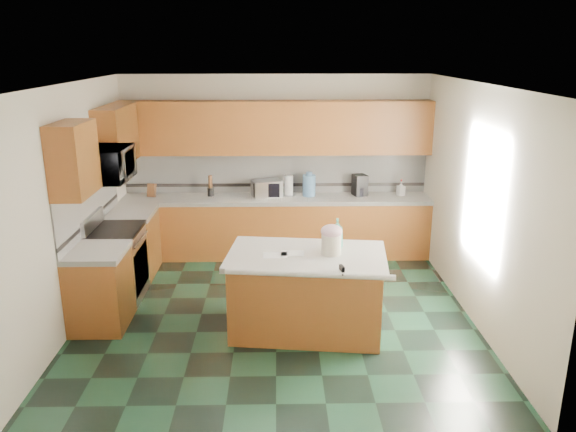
{
  "coord_description": "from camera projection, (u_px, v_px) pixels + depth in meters",
  "views": [
    {
      "loc": [
        0.02,
        -6.13,
        3.08
      ],
      "look_at": [
        0.15,
        0.35,
        1.12
      ],
      "focal_mm": 35.0,
      "sensor_mm": 36.0,
      "label": 1
    }
  ],
  "objects": [
    {
      "name": "soap_bottle_back",
      "position": [
        401.0,
        188.0,
        8.46
      ],
      "size": [
        0.13,
        0.13,
        0.22
      ],
      "primitive_type": "imported",
      "rotation": [
        0.0,
        0.0,
        0.4
      ],
      "color": "white",
      "rests_on": "back_countertop"
    },
    {
      "name": "left_backsplash",
      "position": [
        89.0,
        203.0,
        6.89
      ],
      "size": [
        0.02,
        2.3,
        0.63
      ],
      "primitive_type": "cube",
      "color": "silver",
      "rests_on": "wall_left"
    },
    {
      "name": "treat_jar_knob_end_r",
      "position": [
        335.0,
        227.0,
        6.01
      ],
      "size": [
        0.04,
        0.04,
        0.04
      ],
      "primitive_type": "sphere",
      "color": "tan",
      "rests_on": "treat_jar_lid"
    },
    {
      "name": "back_backsplash",
      "position": [
        276.0,
        172.0,
        8.59
      ],
      "size": [
        4.6,
        0.02,
        0.63
      ],
      "primitive_type": "cube",
      "color": "silver",
      "rests_on": "back_countertop"
    },
    {
      "name": "left_base_cab_front",
      "position": [
        100.0,
        290.0,
        6.37
      ],
      "size": [
        0.6,
        0.72,
        0.86
      ],
      "primitive_type": "cube",
      "color": "#3B220C",
      "rests_on": "ground"
    },
    {
      "name": "microwave",
      "position": [
        108.0,
        164.0,
        6.7
      ],
      "size": [
        0.5,
        0.73,
        0.41
      ],
      "primitive_type": "imported",
      "rotation": [
        0.0,
        0.0,
        1.57
      ],
      "color": "#B7B7BC",
      "rests_on": "wall_left"
    },
    {
      "name": "left_base_cab_rear",
      "position": [
        133.0,
        245.0,
        7.83
      ],
      "size": [
        0.6,
        0.82,
        0.86
      ],
      "primitive_type": "cube",
      "color": "#3B220C",
      "rests_on": "ground"
    },
    {
      "name": "toaster_oven_door",
      "position": [
        267.0,
        190.0,
        8.29
      ],
      "size": [
        0.39,
        0.01,
        0.21
      ],
      "primitive_type": "cube",
      "color": "black",
      "rests_on": "toaster_oven"
    },
    {
      "name": "back_upper_cab",
      "position": [
        275.0,
        128.0,
        8.24
      ],
      "size": [
        4.6,
        0.33,
        0.78
      ],
      "primitive_type": "cube",
      "color": "#3B220C",
      "rests_on": "wall_back"
    },
    {
      "name": "back_countertop",
      "position": [
        276.0,
        199.0,
        8.42
      ],
      "size": [
        4.6,
        0.64,
        0.06
      ],
      "primitive_type": "cube",
      "color": "white",
      "rests_on": "back_base_cab"
    },
    {
      "name": "treat_jar_knob",
      "position": [
        332.0,
        227.0,
        6.01
      ],
      "size": [
        0.08,
        0.03,
        0.03
      ],
      "primitive_type": "cylinder",
      "rotation": [
        0.0,
        1.57,
        0.0
      ],
      "color": "tan",
      "rests_on": "treat_jar_lid"
    },
    {
      "name": "range_backguard",
      "position": [
        92.0,
        221.0,
        6.9
      ],
      "size": [
        0.06,
        0.76,
        0.18
      ],
      "primitive_type": "cube",
      "color": "#B7B7BC",
      "rests_on": "range_body"
    },
    {
      "name": "wall_back",
      "position": [
        276.0,
        164.0,
        8.59
      ],
      "size": [
        4.6,
        0.04,
        2.7
      ],
      "primitive_type": "cube",
      "color": "silver",
      "rests_on": "ground"
    },
    {
      "name": "coffee_maker",
      "position": [
        360.0,
        185.0,
        8.46
      ],
      "size": [
        0.24,
        0.25,
        0.32
      ],
      "primitive_type": "cube",
      "rotation": [
        0.0,
        0.0,
        0.28
      ],
      "color": "black",
      "rests_on": "back_countertop"
    },
    {
      "name": "back_accent_band",
      "position": [
        276.0,
        185.0,
        8.64
      ],
      "size": [
        4.6,
        0.01,
        0.05
      ],
      "primitive_type": "cube",
      "color": "black",
      "rests_on": "back_countertop"
    },
    {
      "name": "treat_jar",
      "position": [
        331.0,
        244.0,
        6.07
      ],
      "size": [
        0.26,
        0.26,
        0.22
      ],
      "primitive_type": "cylinder",
      "rotation": [
        0.0,
        0.0,
        0.24
      ],
      "color": "beige",
      "rests_on": "island_top"
    },
    {
      "name": "wall_front",
      "position": [
        275.0,
        291.0,
        4.15
      ],
      "size": [
        4.6,
        0.04,
        2.7
      ],
      "primitive_type": "cube",
      "color": "silver",
      "rests_on": "ground"
    },
    {
      "name": "left_counter_rear",
      "position": [
        130.0,
        213.0,
        7.7
      ],
      "size": [
        0.64,
        0.82,
        0.06
      ],
      "primitive_type": "cube",
      "color": "white",
      "rests_on": "left_base_cab_rear"
    },
    {
      "name": "paper_sheet_b",
      "position": [
        293.0,
        253.0,
        6.12
      ],
      "size": [
        0.26,
        0.2,
        0.0
      ],
      "primitive_type": "cube",
      "rotation": [
        0.0,
        0.0,
        -0.05
      ],
      "color": "white",
      "rests_on": "island_top"
    },
    {
      "name": "back_base_cab",
      "position": [
        276.0,
        228.0,
        8.55
      ],
      "size": [
        4.6,
        0.6,
        0.86
      ],
      "primitive_type": "cube",
      "color": "#3B220C",
      "rests_on": "ground"
    },
    {
      "name": "treat_jar_knob_end_l",
      "position": [
        328.0,
        227.0,
        6.01
      ],
      "size": [
        0.04,
        0.04,
        0.04
      ],
      "primitive_type": "sphere",
      "color": "tan",
      "rests_on": "treat_jar_lid"
    },
    {
      "name": "coffee_carafe",
      "position": [
        360.0,
        192.0,
        8.45
      ],
      "size": [
        0.13,
        0.13,
        0.13
      ],
      "primitive_type": "cylinder",
      "color": "black",
      "rests_on": "back_countertop"
    },
    {
      "name": "left_counter_front",
      "position": [
        96.0,
        252.0,
        6.24
      ],
      "size": [
        0.64,
        0.72,
        0.06
      ],
      "primitive_type": "cube",
      "color": "white",
      "rests_on": "left_base_cab_front"
    },
    {
      "name": "paper_towel",
      "position": [
        289.0,
        185.0,
        8.46
      ],
      "size": [
        0.14,
        0.14,
        0.31
      ],
      "primitive_type": "cylinder",
      "color": "white",
      "rests_on": "back_countertop"
    },
    {
      "name": "wall_left",
      "position": [
        70.0,
        207.0,
        6.33
      ],
      "size": [
        0.04,
        4.6,
        2.7
      ],
      "primitive_type": "cube",
      "color": "silver",
      "rests_on": "ground"
    },
    {
      "name": "treat_jar_lid",
      "position": [
        332.0,
        231.0,
        6.03
      ],
      "size": [
        0.23,
        0.23,
        0.15
      ],
      "primitive_type": "ellipsoid",
      "color": "#ECB8C8",
      "rests_on": "treat_jar"
    },
    {
      "name": "clamp_body",
      "position": [
        342.0,
        270.0,
        5.64
      ],
      "size": [
        0.05,
        0.1,
        0.09
      ],
      "primitive_type": "cube",
      "rotation": [
        0.0,
        0.0,
        0.24
      ],
      "color": "black",
      "rests_on": "island_top"
    },
    {
      "name": "island_base",
      "position": [
        306.0,
        295.0,
        6.25
      ],
      "size": [
        1.71,
        1.11,
        0.86
      ],
      "primitive_type": "cube",
      "rotation": [
        0.0,
        0.0,
        -0.12
      ],
      "color": "#3B220C",
      "rests_on": "ground"
    },
    {
      "name": "soap_bottle_island",
      "position": [
        337.0,
        234.0,
        6.22
      ],
      "size": [
        0.14,
        0.14,
        0.34
      ],
      "primitive_type": "imported",
      "rotation": [
        0.0,
        0.0,
        -0.08
      ],
      "color": "teal",
      "rests_on": "island_top"
    },
    {
      "name": "water_jug_neck",
      "position": [
        309.0,
        174.0,
        8.38
      ],
      "size": [
        0.09,
        0.09,
        0.05
      ],
      "primitive_type": "cylinder",
      "color": "#5484B7",
      "rests_on": "water_jug"
    },
    {
      "name": "paper_sheet_a",
      "position": [
        275.0,
        255.0,
        6.06
      ],
      "size": [
        0.26,
        0.2,
        0.0
      ],
      "primitive_type": "cube",
      "rotation": [
        0.0,
        0.0,
        0.02
      ],
      "color": "white",
      "rests_on": "island_top"
    },
    {
      "name": "wall_right",
      "position": [
        478.0,
        205.0,
        6.42
      ],
      "size": [
        0.04,
        4.6,
        2.7
      ],
      "primitive_type": "cube",
      "color": "silver",
      "rests_on": "ground"
    },
    {
      "name": "floor",
      "position": [
        276.0,
        313.0,
        6.76
      ],
      "size": [
        4.6,
        4.6,
        0.0
      ],
      "primitive_type": "plane",
      "color": "black",
      "rests_on": "ground"
    },
    {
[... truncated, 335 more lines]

